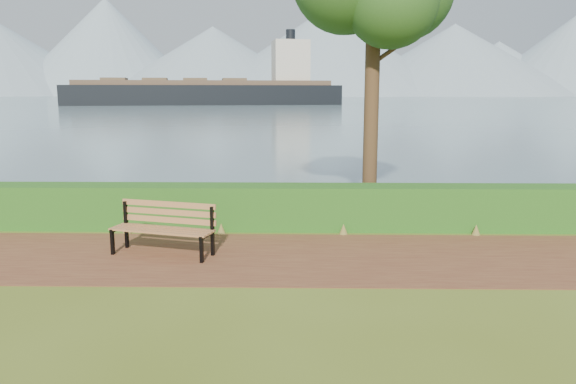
{
  "coord_description": "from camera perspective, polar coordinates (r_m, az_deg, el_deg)",
  "views": [
    {
      "loc": [
        0.62,
        -9.97,
        3.11
      ],
      "look_at": [
        0.39,
        1.2,
        1.1
      ],
      "focal_mm": 35.0,
      "sensor_mm": 36.0,
      "label": 1
    }
  ],
  "objects": [
    {
      "name": "hedge",
      "position": [
        12.85,
        -1.64,
        -1.52
      ],
      "size": [
        32.0,
        0.85,
        1.0
      ],
      "primitive_type": "cube",
      "color": "#184F16",
      "rests_on": "ground"
    },
    {
      "name": "cargo_ship",
      "position": [
        133.09,
        -7.46,
        9.98
      ],
      "size": [
        63.53,
        21.07,
        19.06
      ],
      "rotation": [
        0.0,
        0.0,
        0.18
      ],
      "color": "black",
      "rests_on": "ground"
    },
    {
      "name": "path",
      "position": [
        10.74,
        -2.21,
        -6.6
      ],
      "size": [
        40.0,
        3.4,
        0.01
      ],
      "primitive_type": "cube",
      "color": "#5D2E1F",
      "rests_on": "ground"
    },
    {
      "name": "mountains",
      "position": [
        416.86,
        -0.22,
        13.56
      ],
      "size": [
        585.0,
        190.0,
        70.0
      ],
      "color": "#798FA2",
      "rests_on": "ground"
    },
    {
      "name": "water",
      "position": [
        269.98,
        1.02,
        9.52
      ],
      "size": [
        700.0,
        510.0,
        0.0
      ],
      "primitive_type": "cube",
      "color": "slate",
      "rests_on": "ground"
    },
    {
      "name": "bench",
      "position": [
        11.06,
        -12.45,
        -3.27
      ],
      "size": [
        2.09,
        1.1,
        1.01
      ],
      "rotation": [
        0.0,
        0.0,
        -0.27
      ],
      "color": "black",
      "rests_on": "ground"
    },
    {
      "name": "ground",
      "position": [
        10.46,
        -2.31,
        -7.1
      ],
      "size": [
        140.0,
        140.0,
        0.0
      ],
      "primitive_type": "plane",
      "color": "#52611B",
      "rests_on": "ground"
    }
  ]
}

